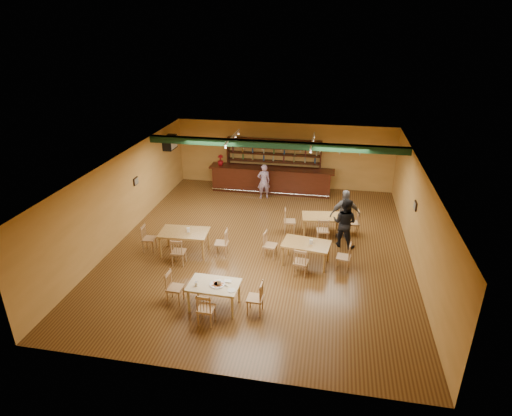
% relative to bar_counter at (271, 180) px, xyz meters
% --- Properties ---
extents(floor, '(12.00, 12.00, 0.00)m').
position_rel_bar_counter_xyz_m(floor, '(0.45, -5.15, -0.56)').
color(floor, '#4E3116').
rests_on(floor, ground).
extents(ceiling_beam, '(10.00, 0.30, 0.25)m').
position_rel_bar_counter_xyz_m(ceiling_beam, '(0.45, -2.35, 2.31)').
color(ceiling_beam, black).
rests_on(ceiling_beam, ceiling).
extents(track_rail_left, '(0.05, 2.50, 0.05)m').
position_rel_bar_counter_xyz_m(track_rail_left, '(-1.35, -1.75, 2.38)').
color(track_rail_left, white).
rests_on(track_rail_left, ceiling).
extents(track_rail_right, '(0.05, 2.50, 0.05)m').
position_rel_bar_counter_xyz_m(track_rail_right, '(1.85, -1.75, 2.38)').
color(track_rail_right, white).
rests_on(track_rail_right, ceiling).
extents(ac_unit, '(0.34, 0.70, 0.48)m').
position_rel_bar_counter_xyz_m(ac_unit, '(-4.35, -0.95, 1.79)').
color(ac_unit, white).
rests_on(ac_unit, wall_left).
extents(picture_left, '(0.04, 0.34, 0.28)m').
position_rel_bar_counter_xyz_m(picture_left, '(-4.52, -4.15, 1.14)').
color(picture_left, black).
rests_on(picture_left, wall_left).
extents(picture_right, '(0.04, 0.34, 0.28)m').
position_rel_bar_counter_xyz_m(picture_right, '(5.42, -4.65, 1.14)').
color(picture_right, black).
rests_on(picture_right, wall_right).
extents(bar_counter, '(5.63, 0.85, 1.13)m').
position_rel_bar_counter_xyz_m(bar_counter, '(0.00, 0.00, 0.00)').
color(bar_counter, '#34150A').
rests_on(bar_counter, ground).
extents(back_bar_hutch, '(4.35, 0.40, 2.28)m').
position_rel_bar_counter_xyz_m(back_bar_hutch, '(0.00, 0.63, 0.57)').
color(back_bar_hutch, '#34150A').
rests_on(back_bar_hutch, ground).
extents(poinsettia, '(0.34, 0.34, 0.48)m').
position_rel_bar_counter_xyz_m(poinsettia, '(-2.36, 0.00, 0.81)').
color(poinsettia, maroon).
rests_on(poinsettia, bar_counter).
extents(dining_table_b, '(1.50, 1.01, 0.70)m').
position_rel_bar_counter_xyz_m(dining_table_b, '(2.43, -3.82, -0.21)').
color(dining_table_b, olive).
rests_on(dining_table_b, ground).
extents(dining_table_c, '(1.65, 1.05, 0.80)m').
position_rel_bar_counter_xyz_m(dining_table_c, '(-2.00, -6.11, -0.17)').
color(dining_table_c, olive).
rests_on(dining_table_c, ground).
extents(dining_table_d, '(1.60, 1.09, 0.74)m').
position_rel_bar_counter_xyz_m(dining_table_d, '(2.04, -6.07, -0.19)').
color(dining_table_d, olive).
rests_on(dining_table_d, ground).
extents(near_table, '(1.39, 0.92, 0.73)m').
position_rel_bar_counter_xyz_m(near_table, '(-0.23, -8.80, -0.20)').
color(near_table, '#C4B484').
rests_on(near_table, ground).
extents(pizza_tray, '(0.43, 0.43, 0.01)m').
position_rel_bar_counter_xyz_m(pizza_tray, '(-0.13, -8.80, 0.17)').
color(pizza_tray, silver).
rests_on(pizza_tray, near_table).
extents(parmesan_shaker, '(0.08, 0.08, 0.11)m').
position_rel_bar_counter_xyz_m(parmesan_shaker, '(-0.66, -8.94, 0.22)').
color(parmesan_shaker, '#EAE5C6').
rests_on(parmesan_shaker, near_table).
extents(napkin_stack, '(0.20, 0.15, 0.03)m').
position_rel_bar_counter_xyz_m(napkin_stack, '(0.12, -8.60, 0.18)').
color(napkin_stack, white).
rests_on(napkin_stack, near_table).
extents(pizza_server, '(0.31, 0.26, 0.00)m').
position_rel_bar_counter_xyz_m(pizza_server, '(0.02, -8.75, 0.18)').
color(pizza_server, silver).
rests_on(pizza_server, pizza_tray).
extents(side_plate, '(0.23, 0.23, 0.01)m').
position_rel_bar_counter_xyz_m(side_plate, '(0.31, -8.99, 0.17)').
color(side_plate, white).
rests_on(side_plate, near_table).
extents(patron_bar, '(0.66, 0.54, 1.55)m').
position_rel_bar_counter_xyz_m(patron_bar, '(-0.21, -0.83, 0.21)').
color(patron_bar, '#754392').
rests_on(patron_bar, ground).
extents(patron_right_a, '(1.04, 0.93, 1.76)m').
position_rel_bar_counter_xyz_m(patron_right_a, '(3.23, -4.62, 0.31)').
color(patron_right_a, black).
rests_on(patron_right_a, ground).
extents(patron_right_b, '(1.16, 0.71, 1.85)m').
position_rel_bar_counter_xyz_m(patron_right_b, '(3.24, -4.07, 0.36)').
color(patron_right_b, slate).
rests_on(patron_right_b, ground).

